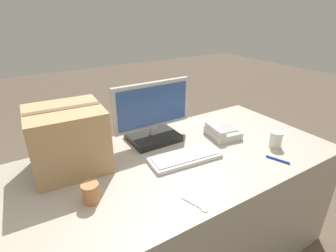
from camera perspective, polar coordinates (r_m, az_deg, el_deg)
name	(u,v)px	position (r m, az deg, el deg)	size (l,w,h in m)	color
ground_plane	(180,249)	(1.98, 2.52, -25.21)	(12.00, 12.00, 0.00)	brown
office_desk	(181,207)	(1.72, 2.76, -17.28)	(1.80, 0.90, 0.74)	#A89E8E
monitor	(153,118)	(1.62, -3.35, 1.76)	(0.51, 0.25, 0.38)	black
keyboard	(185,157)	(1.47, 3.75, -6.82)	(0.42, 0.20, 0.03)	silver
desk_phone	(222,132)	(1.74, 11.68, -1.35)	(0.20, 0.22, 0.08)	beige
paper_cup_left	(91,193)	(1.21, -16.44, -13.80)	(0.08, 0.08, 0.09)	#BC7547
paper_cup_right	(276,139)	(1.71, 22.44, -2.66)	(0.08, 0.08, 0.10)	white
spoon	(199,207)	(1.17, 6.68, -17.05)	(0.06, 0.14, 0.00)	#B2B2B7
cardboard_box	(68,139)	(1.43, -20.91, -2.65)	(0.38, 0.35, 0.33)	tan
pen_marker	(278,160)	(1.58, 22.79, -6.75)	(0.06, 0.12, 0.01)	#1933B2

